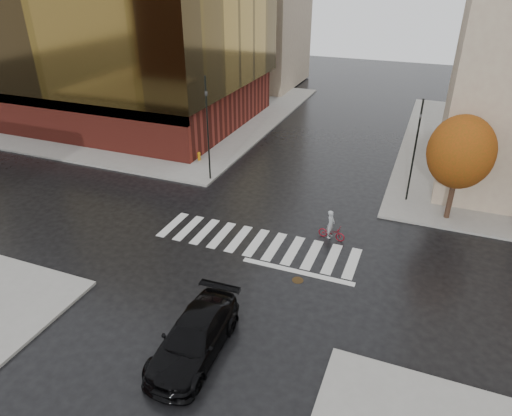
{
  "coord_description": "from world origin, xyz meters",
  "views": [
    {
      "loc": [
        8.13,
        -19.97,
        14.08
      ],
      "look_at": [
        -0.19,
        0.93,
        2.0
      ],
      "focal_mm": 32.0,
      "sensor_mm": 36.0,
      "label": 1
    }
  ],
  "objects_px": {
    "cyclist": "(331,229)",
    "fire_hydrant": "(199,156)",
    "traffic_light_nw": "(207,122)",
    "sedan": "(194,337)",
    "traffic_light_ne": "(415,146)"
  },
  "relations": [
    {
      "from": "traffic_light_nw",
      "to": "traffic_light_ne",
      "type": "xyz_separation_m",
      "value": [
        13.73,
        1.82,
        -0.43
      ]
    },
    {
      "from": "cyclist",
      "to": "fire_hydrant",
      "type": "xyz_separation_m",
      "value": [
        -12.55,
        7.5,
        -0.08
      ]
    },
    {
      "from": "sedan",
      "to": "cyclist",
      "type": "height_order",
      "value": "cyclist"
    },
    {
      "from": "traffic_light_nw",
      "to": "fire_hydrant",
      "type": "bearing_deg",
      "value": -142.62
    },
    {
      "from": "sedan",
      "to": "cyclist",
      "type": "xyz_separation_m",
      "value": [
        3.1,
        10.66,
        -0.19
      ]
    },
    {
      "from": "sedan",
      "to": "traffic_light_nw",
      "type": "xyz_separation_m",
      "value": [
        -7.05,
        15.34,
        3.59
      ]
    },
    {
      "from": "traffic_light_nw",
      "to": "traffic_light_ne",
      "type": "relative_size",
      "value": 1.09
    },
    {
      "from": "cyclist",
      "to": "traffic_light_ne",
      "type": "relative_size",
      "value": 0.27
    },
    {
      "from": "fire_hydrant",
      "to": "traffic_light_ne",
      "type": "bearing_deg",
      "value": -3.55
    },
    {
      "from": "cyclist",
      "to": "traffic_light_ne",
      "type": "xyz_separation_m",
      "value": [
        3.59,
        6.5,
        3.34
      ]
    },
    {
      "from": "traffic_light_ne",
      "to": "cyclist",
      "type": "bearing_deg",
      "value": 57.8
    },
    {
      "from": "cyclist",
      "to": "fire_hydrant",
      "type": "bearing_deg",
      "value": 67.13
    },
    {
      "from": "sedan",
      "to": "cyclist",
      "type": "distance_m",
      "value": 11.11
    },
    {
      "from": "sedan",
      "to": "traffic_light_nw",
      "type": "relative_size",
      "value": 0.75
    },
    {
      "from": "sedan",
      "to": "traffic_light_nw",
      "type": "distance_m",
      "value": 17.26
    }
  ]
}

